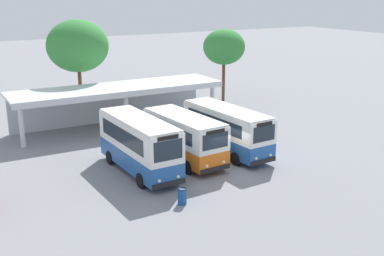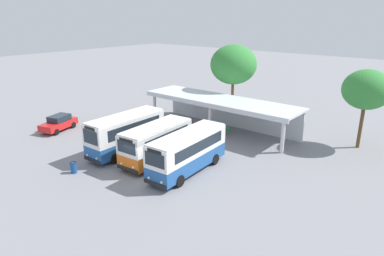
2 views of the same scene
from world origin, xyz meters
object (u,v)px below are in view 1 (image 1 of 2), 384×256
waiting_chair_fourth_seat (133,121)px  waiting_chair_middle_seat (126,122)px  city_bus_nearest_orange (139,143)px  litter_bin_apron (182,196)px  waiting_chair_second_from_end (118,123)px  waiting_chair_end_by_column (110,124)px  waiting_chair_fifth_seat (140,120)px  city_bus_middle_cream (227,128)px  city_bus_second_in_row (184,136)px

waiting_chair_fourth_seat → waiting_chair_middle_seat: bearing=-178.8°
city_bus_nearest_orange → litter_bin_apron: 5.64m
city_bus_nearest_orange → waiting_chair_second_from_end: 10.05m
waiting_chair_end_by_column → litter_bin_apron: litter_bin_apron is taller
waiting_chair_middle_seat → waiting_chair_fifth_seat: (1.36, 0.11, 0.00)m
city_bus_nearest_orange → waiting_chair_fourth_seat: 10.43m
waiting_chair_fifth_seat → litter_bin_apron: size_ratio=0.96×
city_bus_middle_cream → waiting_chair_second_from_end: bearing=115.9°
city_bus_middle_cream → waiting_chair_middle_seat: bearing=112.4°
city_bus_nearest_orange → city_bus_middle_cream: (6.76, 0.45, -0.13)m
waiting_chair_middle_seat → waiting_chair_fifth_seat: same height
city_bus_middle_cream → waiting_chair_fifth_seat: size_ratio=9.19×
city_bus_middle_cream → waiting_chair_middle_seat: size_ratio=9.19×
waiting_chair_middle_seat → city_bus_second_in_row: bearing=-87.4°
waiting_chair_fifth_seat → city_bus_nearest_orange: bearing=-113.8°
city_bus_middle_cream → waiting_chair_fifth_seat: city_bus_middle_cream is taller
waiting_chair_fifth_seat → litter_bin_apron: litter_bin_apron is taller
city_bus_nearest_orange → waiting_chair_end_by_column: size_ratio=8.93×
waiting_chair_fourth_seat → waiting_chair_fifth_seat: 0.69m
litter_bin_apron → waiting_chair_fourth_seat: bearing=76.7°
waiting_chair_fourth_seat → waiting_chair_fifth_seat: bearing=7.6°
waiting_chair_end_by_column → litter_bin_apron: 15.21m
waiting_chair_second_from_end → waiting_chair_middle_seat: size_ratio=1.00×
city_bus_second_in_row → waiting_chair_middle_seat: bearing=92.6°
litter_bin_apron → waiting_chair_second_from_end: bearing=81.7°
city_bus_middle_cream → waiting_chair_second_from_end: size_ratio=9.19×
waiting_chair_end_by_column → waiting_chair_fourth_seat: size_ratio=1.00×
city_bus_second_in_row → waiting_chair_fifth_seat: city_bus_second_in_row is taller
city_bus_nearest_orange → waiting_chair_end_by_column: 9.91m
city_bus_second_in_row → waiting_chair_fourth_seat: (0.26, 9.28, -1.21)m
waiting_chair_fourth_seat → city_bus_nearest_orange: bearing=-110.6°
waiting_chair_second_from_end → waiting_chair_fourth_seat: 1.36m
waiting_chair_fourth_seat → waiting_chair_fifth_seat: same height
city_bus_middle_cream → litter_bin_apron: (-6.70, -5.90, -1.32)m
city_bus_second_in_row → city_bus_middle_cream: 3.38m
waiting_chair_end_by_column → waiting_chair_second_from_end: (0.68, 0.01, 0.00)m
waiting_chair_end_by_column → waiting_chair_middle_seat: bearing=-0.9°
waiting_chair_second_from_end → waiting_chair_fifth_seat: bearing=2.0°
waiting_chair_fifth_seat → litter_bin_apron: 15.80m
city_bus_second_in_row → waiting_chair_fifth_seat: bearing=84.3°
waiting_chair_middle_seat → waiting_chair_fourth_seat: (0.68, 0.01, 0.00)m
city_bus_second_in_row → waiting_chair_fourth_seat: size_ratio=8.27×
waiting_chair_middle_seat → waiting_chair_end_by_column: bearing=179.1°
waiting_chair_second_from_end → litter_bin_apron: (-2.22, -15.15, -0.07)m
city_bus_middle_cream → waiting_chair_fourth_seat: size_ratio=9.19×
waiting_chair_fourth_seat → waiting_chair_fifth_seat: size_ratio=1.00×
waiting_chair_fourth_seat → litter_bin_apron: litter_bin_apron is taller
city_bus_second_in_row → waiting_chair_middle_seat: 9.36m
city_bus_nearest_orange → city_bus_second_in_row: city_bus_nearest_orange is taller
waiting_chair_middle_seat → litter_bin_apron: size_ratio=0.96×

